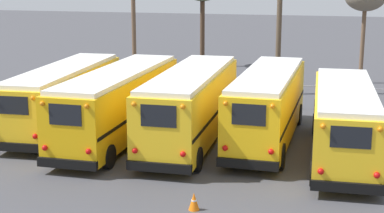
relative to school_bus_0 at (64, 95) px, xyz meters
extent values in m
plane|color=#424247|center=(6.73, -0.85, -1.67)|extent=(160.00, 160.00, 0.00)
cube|color=yellow|center=(0.00, 0.02, -0.07)|extent=(2.86, 10.35, 2.53)
cube|color=white|center=(0.00, 0.02, 1.30)|extent=(2.65, 9.93, 0.20)
cube|color=black|center=(0.25, -5.14, -1.15)|extent=(2.43, 0.32, 0.36)
cube|color=black|center=(0.25, -5.11, 0.63)|extent=(1.30, 0.09, 0.76)
sphere|color=red|center=(1.14, -5.11, -0.64)|extent=(0.22, 0.22, 0.22)
sphere|color=orange|center=(1.14, -5.11, 0.98)|extent=(0.18, 0.18, 0.18)
cube|color=black|center=(-1.20, -0.04, -0.26)|extent=(0.51, 10.03, 0.14)
cube|color=black|center=(1.20, 0.08, -0.26)|extent=(0.51, 10.03, 0.14)
cylinder|color=black|center=(-1.29, 3.78, -1.19)|extent=(0.33, 0.97, 0.96)
cylinder|color=black|center=(0.92, 3.89, -1.19)|extent=(0.33, 0.97, 0.96)
cylinder|color=black|center=(-0.92, -3.85, -1.19)|extent=(0.33, 0.97, 0.96)
cylinder|color=black|center=(1.29, -3.75, -1.19)|extent=(0.33, 0.97, 0.96)
cube|color=#EAAA0F|center=(3.37, -1.21, 0.03)|extent=(2.57, 10.81, 2.70)
cube|color=white|center=(3.37, -1.21, 1.48)|extent=(2.37, 10.38, 0.20)
cube|color=black|center=(3.29, -6.64, -1.14)|extent=(2.46, 0.24, 0.36)
cube|color=black|center=(3.29, -6.62, 0.77)|extent=(1.33, 0.05, 0.81)
sphere|color=red|center=(2.38, -6.64, -0.58)|extent=(0.22, 0.22, 0.22)
sphere|color=orange|center=(2.38, -6.64, 1.16)|extent=(0.18, 0.18, 0.18)
sphere|color=red|center=(4.19, -6.66, -0.58)|extent=(0.22, 0.22, 0.22)
sphere|color=orange|center=(4.19, -6.66, 1.16)|extent=(0.18, 0.18, 0.18)
cube|color=black|center=(2.15, -1.19, -0.18)|extent=(0.18, 10.56, 0.14)
cube|color=black|center=(4.58, -1.23, -0.18)|extent=(0.18, 10.56, 0.14)
cylinder|color=black|center=(2.30, 2.90, -1.18)|extent=(0.29, 0.99, 0.98)
cylinder|color=black|center=(4.55, 2.86, -1.18)|extent=(0.29, 0.99, 0.98)
cylinder|color=black|center=(2.18, -5.28, -1.18)|extent=(0.29, 0.99, 0.98)
cylinder|color=black|center=(4.43, -5.32, -1.18)|extent=(0.29, 0.99, 0.98)
cube|color=yellow|center=(6.73, -0.98, 0.06)|extent=(2.61, 10.38, 2.77)
cube|color=white|center=(6.73, -0.98, 1.55)|extent=(2.40, 9.96, 0.20)
cube|color=black|center=(6.80, -6.19, -1.14)|extent=(2.53, 0.23, 0.36)
cube|color=black|center=(6.80, -6.17, 0.82)|extent=(1.36, 0.05, 0.83)
sphere|color=red|center=(5.87, -6.21, -0.56)|extent=(0.22, 0.22, 0.22)
sphere|color=orange|center=(5.87, -6.21, 1.23)|extent=(0.18, 0.18, 0.18)
sphere|color=red|center=(7.73, -6.19, -0.56)|extent=(0.22, 0.22, 0.22)
sphere|color=orange|center=(7.73, -6.19, 1.23)|extent=(0.18, 0.18, 0.18)
cube|color=black|center=(5.48, -0.99, -0.14)|extent=(0.15, 10.14, 0.14)
cube|color=black|center=(7.99, -0.96, -0.14)|extent=(0.15, 10.14, 0.14)
cylinder|color=black|center=(5.53, 2.88, -1.17)|extent=(0.29, 0.99, 0.99)
cylinder|color=black|center=(7.85, 2.91, -1.17)|extent=(0.29, 0.99, 0.99)
cylinder|color=black|center=(5.62, -4.87, -1.17)|extent=(0.29, 0.99, 0.99)
cylinder|color=black|center=(7.94, -4.84, -1.17)|extent=(0.29, 0.99, 0.99)
cube|color=yellow|center=(10.10, -0.14, 0.06)|extent=(2.60, 9.92, 2.70)
cube|color=white|center=(10.10, -0.14, 1.51)|extent=(2.40, 9.52, 0.20)
cube|color=black|center=(9.97, -5.11, -1.11)|extent=(2.39, 0.26, 0.36)
cube|color=black|center=(9.97, -5.09, 0.80)|extent=(1.29, 0.06, 0.81)
sphere|color=red|center=(9.09, -5.10, -0.55)|extent=(0.22, 0.22, 0.22)
sphere|color=orange|center=(9.09, -5.10, 1.19)|extent=(0.18, 0.18, 0.18)
sphere|color=red|center=(10.84, -5.14, -0.55)|extent=(0.22, 0.22, 0.22)
sphere|color=orange|center=(10.84, -5.14, 1.19)|extent=(0.18, 0.18, 0.18)
cube|color=black|center=(8.92, -0.11, -0.14)|extent=(0.28, 9.66, 0.14)
cube|color=black|center=(11.28, -0.17, -0.14)|extent=(0.28, 9.66, 0.14)
cylinder|color=black|center=(9.11, 3.51, -1.13)|extent=(0.31, 1.08, 1.07)
cylinder|color=black|center=(11.29, 3.46, -1.13)|extent=(0.31, 1.08, 1.07)
cylinder|color=black|center=(8.92, -3.74, -1.13)|extent=(0.31, 1.08, 1.07)
cylinder|color=black|center=(11.09, -3.80, -1.13)|extent=(0.31, 1.08, 1.07)
cube|color=yellow|center=(13.47, -1.72, -0.08)|extent=(2.76, 9.84, 2.49)
cube|color=white|center=(13.47, -1.72, 1.27)|extent=(2.55, 9.44, 0.20)
cube|color=black|center=(13.63, -6.64, -1.14)|extent=(2.50, 0.28, 0.36)
cube|color=black|center=(13.63, -6.62, 0.61)|extent=(1.34, 0.07, 0.75)
sphere|color=red|center=(12.71, -6.68, -0.64)|extent=(0.22, 0.22, 0.22)
sphere|color=orange|center=(12.71, -6.68, 0.95)|extent=(0.18, 0.18, 0.18)
sphere|color=red|center=(14.54, -6.62, -0.64)|extent=(0.22, 0.22, 0.22)
sphere|color=orange|center=(14.54, -6.62, 0.95)|extent=(0.18, 0.18, 0.18)
cube|color=black|center=(12.24, -1.76, -0.26)|extent=(0.33, 9.56, 0.14)
cube|color=black|center=(14.70, -1.68, -0.26)|extent=(0.33, 9.56, 0.14)
cylinder|color=black|center=(12.21, 1.82, -1.18)|extent=(0.31, 0.99, 0.98)
cylinder|color=black|center=(14.49, 1.89, -1.18)|extent=(0.31, 0.99, 0.98)
cylinder|color=black|center=(12.44, -5.34, -1.18)|extent=(0.31, 0.99, 0.98)
cylinder|color=black|center=(14.73, -5.27, -1.18)|extent=(0.31, 0.99, 0.98)
cylinder|color=brown|center=(9.43, 10.79, 3.00)|extent=(0.33, 0.33, 9.33)
cylinder|color=#473323|center=(2.31, 20.46, 1.14)|extent=(0.37, 0.37, 5.61)
cylinder|color=brown|center=(14.70, 15.96, 0.96)|extent=(0.28, 0.28, 5.26)
cylinder|color=brown|center=(-2.20, 16.62, 1.74)|extent=(0.33, 0.33, 6.81)
cylinder|color=#939399|center=(-4.00, 6.71, -0.97)|extent=(0.06, 0.06, 1.40)
cylinder|color=#939399|center=(-1.62, 6.71, -0.97)|extent=(0.06, 0.06, 1.40)
cylinder|color=#939399|center=(0.77, 6.71, -0.97)|extent=(0.06, 0.06, 1.40)
cylinder|color=#939399|center=(3.16, 6.71, -0.97)|extent=(0.06, 0.06, 1.40)
cylinder|color=#939399|center=(5.54, 6.71, -0.97)|extent=(0.06, 0.06, 1.40)
cylinder|color=#939399|center=(7.93, 6.71, -0.97)|extent=(0.06, 0.06, 1.40)
cylinder|color=#939399|center=(10.31, 6.71, -0.97)|extent=(0.06, 0.06, 1.40)
cylinder|color=#939399|center=(12.70, 6.71, -0.97)|extent=(0.06, 0.06, 1.40)
cylinder|color=#939399|center=(15.08, 6.71, -0.97)|extent=(0.06, 0.06, 1.40)
cylinder|color=#939399|center=(6.73, 6.71, -0.27)|extent=(21.47, 0.04, 0.04)
cone|color=orange|center=(8.73, -8.56, -1.37)|extent=(0.36, 0.36, 0.60)
cylinder|color=white|center=(8.73, -8.56, -1.34)|extent=(0.17, 0.17, 0.06)
camera|label=1|loc=(13.03, -26.14, 6.03)|focal=55.00mm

